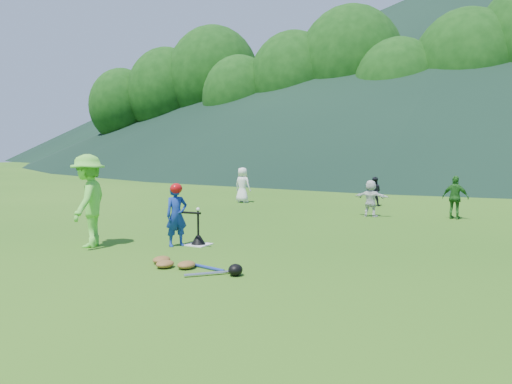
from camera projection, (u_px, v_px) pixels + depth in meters
ground at (198, 245)px, 10.23m from camera, size 120.00×120.00×0.00m
home_plate at (198, 244)px, 10.23m from camera, size 0.45×0.45×0.02m
baseball at (198, 209)px, 10.16m from camera, size 0.08×0.08×0.08m
batter_child at (177, 215)px, 10.06m from camera, size 0.48×0.54×1.25m
adult_coach at (88, 201)px, 9.99m from camera, size 1.17×1.39×1.86m
fielder_a at (243, 185)px, 18.21m from camera, size 0.66×0.47×1.28m
fielder_b at (374, 191)px, 17.16m from camera, size 0.51×0.41×1.00m
fielder_c at (455, 198)px, 13.92m from camera, size 0.75×0.40×1.22m
fielder_d at (371, 198)px, 14.45m from camera, size 1.01×0.36×1.07m
batting_tee at (198, 239)px, 10.22m from camera, size 0.30×0.30×0.68m
batter_gear at (177, 190)px, 10.01m from camera, size 0.73×0.26×0.61m
equipment_pile at (186, 265)px, 8.20m from camera, size 1.80×0.77×0.19m
outfield_fence at (429, 167)px, 34.73m from camera, size 70.07×0.08×1.33m
tree_line at (447, 69)px, 39.09m from camera, size 70.04×11.40×14.82m
distant_hills at (438, 71)px, 84.30m from camera, size 155.00×140.00×32.00m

